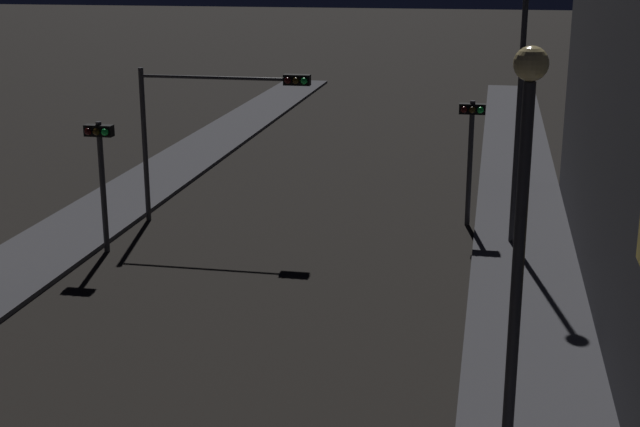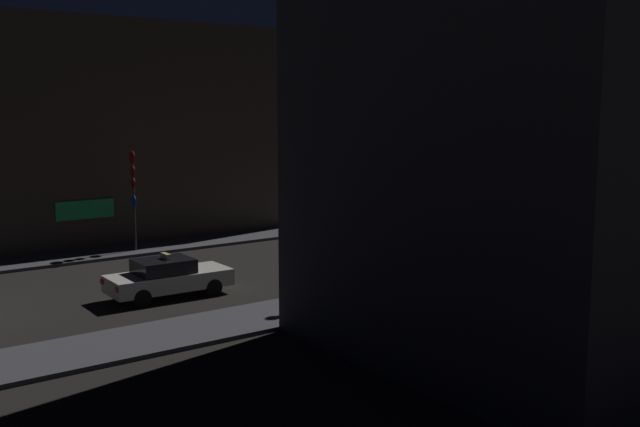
{
  "view_description": "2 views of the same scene",
  "coord_description": "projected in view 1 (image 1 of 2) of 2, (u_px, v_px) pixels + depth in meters",
  "views": [
    {
      "loc": [
        5.64,
        3.5,
        8.2
      ],
      "look_at": [
        2.16,
        21.48,
        2.93
      ],
      "focal_mm": 50.46,
      "sensor_mm": 36.0,
      "label": 1
    },
    {
      "loc": [
        26.66,
        -3.64,
        6.82
      ],
      "look_at": [
        -0.29,
        16.37,
        2.02
      ],
      "focal_mm": 41.66,
      "sensor_mm": 36.0,
      "label": 2
    }
  ],
  "objects": [
    {
      "name": "sidewalk_right",
      "position": [
        522.0,
        233.0,
        27.29
      ],
      "size": [
        2.88,
        64.49,
        0.14
      ],
      "primitive_type": "cube",
      "color": "#424247",
      "rests_on": "ground_plane"
    },
    {
      "name": "traffic_light_right_kerb",
      "position": [
        471.0,
        138.0,
        27.59
      ],
      "size": [
        0.8,
        0.42,
        3.94
      ],
      "color": "#2D2D33",
      "rests_on": "ground_plane"
    },
    {
      "name": "street_lamp_near_block",
      "position": [
        520.0,
        241.0,
        11.72
      ],
      "size": [
        0.44,
        0.44,
        7.0
      ],
      "color": "#2D2D33",
      "rests_on": "sidewalk_right"
    },
    {
      "name": "traffic_light_overhead",
      "position": [
        210.0,
        111.0,
        27.47
      ],
      "size": [
        5.39,
        0.42,
        4.88
      ],
      "color": "#2D2D33",
      "rests_on": "ground_plane"
    },
    {
      "name": "street_lamp_far_block",
      "position": [
        522.0,
        58.0,
        24.86
      ],
      "size": [
        0.5,
        0.5,
        8.0
      ],
      "color": "#2D2D33",
      "rests_on": "sidewalk_right"
    },
    {
      "name": "sidewalk_left",
      "position": [
        107.0,
        210.0,
        29.74
      ],
      "size": [
        2.88,
        64.49,
        0.14
      ],
      "primitive_type": "cube",
      "color": "#424247",
      "rests_on": "ground_plane"
    },
    {
      "name": "traffic_light_left_kerb",
      "position": [
        101.0,
        160.0,
        25.06
      ],
      "size": [
        0.8,
        0.42,
        3.78
      ],
      "color": "#2D2D33",
      "rests_on": "ground_plane"
    }
  ]
}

